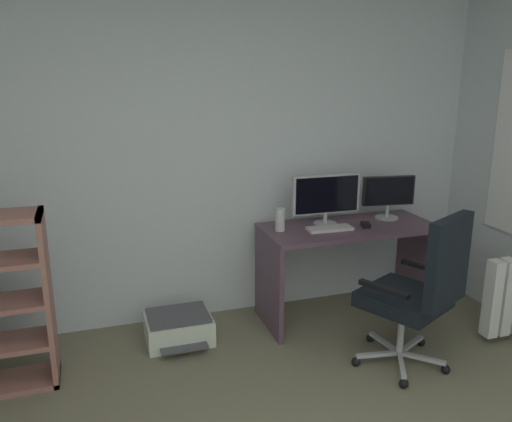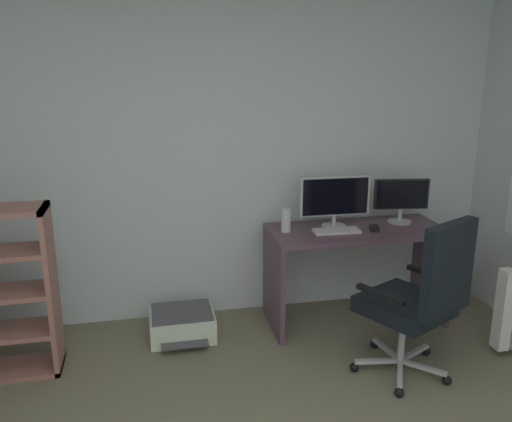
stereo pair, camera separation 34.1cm
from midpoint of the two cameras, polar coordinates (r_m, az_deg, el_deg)
The scene contains 9 objects.
wall_back at distance 4.00m, azimuth -9.36°, elevation 6.67°, with size 4.60×0.10×2.66m, color silver.
desk at distance 4.11m, azimuth 7.53°, elevation -4.40°, with size 1.32×0.58×0.75m.
monitor_main at distance 4.00m, azimuth 5.18°, elevation 1.58°, with size 0.54×0.18×0.39m.
monitor_secondary at distance 4.24m, azimuth 11.92°, elevation 1.83°, with size 0.42×0.18×0.34m.
keyboard at distance 3.92m, azimuth 5.51°, elevation -1.94°, with size 0.34×0.13×0.02m, color silver.
computer_mouse at distance 4.02m, azimuth 9.41°, elevation -1.53°, with size 0.06×0.10×0.03m, color black.
desktop_speaker at distance 3.86m, azimuth 0.10°, elevation -0.99°, with size 0.07×0.07×0.17m, color silver.
office_chair at distance 3.46m, azimuth 14.61°, elevation -8.16°, with size 0.66×0.70×1.07m.
printer at distance 3.95m, azimuth -10.88°, elevation -12.34°, with size 0.47×0.45×0.21m.
Camera 1 is at (-0.76, -1.13, 1.91)m, focal length 36.99 mm.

